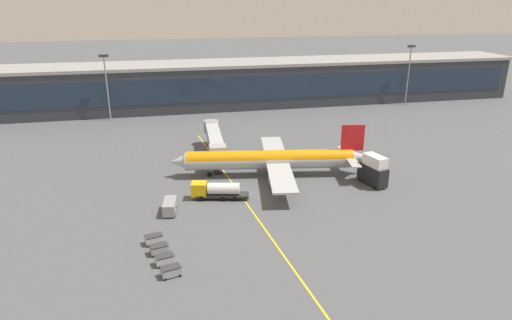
% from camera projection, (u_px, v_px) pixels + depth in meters
% --- Properties ---
extents(ground_plane, '(700.00, 700.00, 0.00)m').
position_uv_depth(ground_plane, '(246.00, 195.00, 86.99)').
color(ground_plane, '#515459').
extents(apron_lead_in_line, '(8.28, 79.63, 0.01)m').
position_uv_depth(apron_lead_in_line, '(238.00, 192.00, 88.58)').
color(apron_lead_in_line, yellow).
rests_on(apron_lead_in_line, ground_plane).
extents(terminal_building, '(205.83, 20.33, 15.19)m').
position_uv_depth(terminal_building, '(237.00, 84.00, 156.85)').
color(terminal_building, '#2D333D').
rests_on(terminal_building, ground_plane).
extents(main_airliner, '(42.80, 34.23, 11.00)m').
position_uv_depth(main_airliner, '(271.00, 159.00, 95.42)').
color(main_airliner, '#B2B7BC').
rests_on(main_airliner, ground_plane).
extents(jet_bridge, '(4.97, 24.12, 6.34)m').
position_uv_depth(jet_bridge, '(214.00, 138.00, 106.45)').
color(jet_bridge, '#B2B7BC').
rests_on(jet_bridge, ground_plane).
extents(fuel_tanker, '(11.09, 4.84, 3.25)m').
position_uv_depth(fuel_tanker, '(216.00, 190.00, 84.92)').
color(fuel_tanker, '#232326').
rests_on(fuel_tanker, ground_plane).
extents(catering_lift, '(4.06, 7.20, 6.30)m').
position_uv_depth(catering_lift, '(373.00, 170.00, 90.99)').
color(catering_lift, black).
rests_on(catering_lift, ground_plane).
extents(crew_van, '(2.78, 5.24, 2.30)m').
position_uv_depth(crew_van, '(170.00, 206.00, 79.59)').
color(crew_van, gray).
rests_on(crew_van, ground_plane).
extents(baggage_cart_0, '(2.94, 2.15, 1.48)m').
position_uv_depth(baggage_cart_0, '(171.00, 271.00, 61.56)').
color(baggage_cart_0, gray).
rests_on(baggage_cart_0, ground_plane).
extents(baggage_cart_1, '(2.94, 2.15, 1.48)m').
position_uv_depth(baggage_cart_1, '(165.00, 260.00, 64.26)').
color(baggage_cart_1, '#B2B7BC').
rests_on(baggage_cart_1, ground_plane).
extents(baggage_cart_2, '(2.94, 2.15, 1.48)m').
position_uv_depth(baggage_cart_2, '(159.00, 249.00, 66.97)').
color(baggage_cart_2, gray).
rests_on(baggage_cart_2, ground_plane).
extents(baggage_cart_3, '(2.94, 2.15, 1.48)m').
position_uv_depth(baggage_cart_3, '(154.00, 239.00, 69.67)').
color(baggage_cart_3, '#B2B7BC').
rests_on(baggage_cart_3, ground_plane).
extents(apron_light_mast_0, '(2.80, 0.50, 20.08)m').
position_uv_depth(apron_light_mast_0, '(106.00, 82.00, 135.86)').
color(apron_light_mast_0, gray).
rests_on(apron_light_mast_0, ground_plane).
extents(apron_light_mast_1, '(2.80, 0.50, 20.67)m').
position_uv_depth(apron_light_mast_1, '(409.00, 70.00, 156.14)').
color(apron_light_mast_1, gray).
rests_on(apron_light_mast_1, ground_plane).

